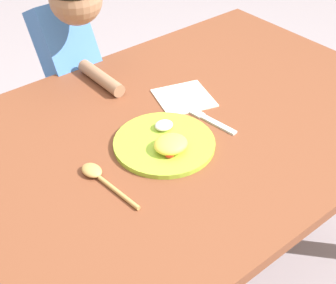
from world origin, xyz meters
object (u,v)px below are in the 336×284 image
at_px(spoon, 98,176).
at_px(person, 74,93).
at_px(fork, 209,120).
at_px(plate, 165,143).

bearing_deg(spoon, person, -28.44).
bearing_deg(fork, spoon, 84.04).
bearing_deg(plate, spoon, 178.13).
bearing_deg(plate, person, 85.73).
distance_m(fork, person, 0.58).
bearing_deg(spoon, fork, -93.93).
distance_m(plate, person, 0.58).
relative_size(plate, person, 0.26).
bearing_deg(person, fork, 102.53).
height_order(plate, spoon, plate).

